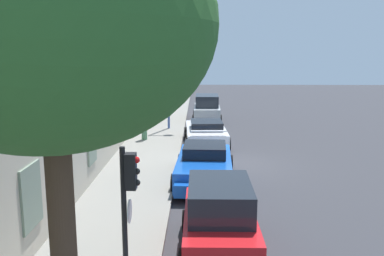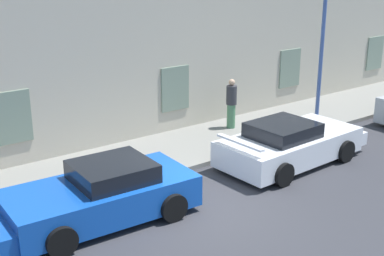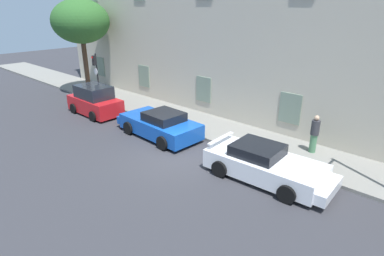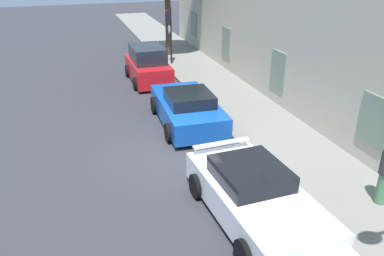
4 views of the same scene
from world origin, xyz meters
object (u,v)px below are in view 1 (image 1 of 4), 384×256
Objects in this scene: tree_near_kerb at (50,27)px; traffic_light at (128,200)px; sportscar_yellow_flank at (206,133)px; pedestrian_admiring at (144,123)px; sportscar_red_lead at (204,167)px; street_lamp at (175,61)px; hatchback_parked at (219,221)px; hatchback_distant at (207,109)px.

tree_near_kerb reaches higher than traffic_light.
sportscar_yellow_flank is 3.32m from pedestrian_admiring.
sportscar_yellow_flank is 17.24m from tree_near_kerb.
traffic_light is at bearing -13.00° from tree_near_kerb.
sportscar_red_lead is 6.45m from sportscar_yellow_flank.
pedestrian_admiring is (6.83, 3.11, 0.42)m from sportscar_red_lead.
street_lamp reaches higher than sportscar_yellow_flank.
sportscar_yellow_flank is at bearing 0.69° from hatchback_parked.
street_lamp is at bearing 9.13° from sportscar_red_lead.
hatchback_parked is 6.76m from tree_near_kerb.
hatchback_parked is 12.72m from pedestrian_admiring.
street_lamp is (3.61, 1.77, 3.61)m from sportscar_yellow_flank.
hatchback_distant is 1.26× the size of traffic_light.
pedestrian_admiring reaches higher than sportscar_yellow_flank.
sportscar_yellow_flank is 2.85× the size of pedestrian_admiring.
tree_near_kerb is 1.12× the size of street_lamp.
sportscar_red_lead is at bearing 178.62° from sportscar_yellow_flank.
hatchback_parked is 0.56× the size of tree_near_kerb.
sportscar_yellow_flank is at bearing -6.51° from traffic_light.
street_lamp reaches higher than hatchback_parked.
hatchback_distant is (6.86, -0.20, 0.24)m from sportscar_yellow_flank.
traffic_light is at bearing 169.37° from sportscar_red_lead.
traffic_light is at bearing -179.58° from street_lamp.
sportscar_yellow_flank is 11.88m from hatchback_parked.
street_lamp is (10.05, 1.62, 3.60)m from sportscar_red_lead.
sportscar_red_lead is at bearing -11.13° from tree_near_kerb.
traffic_light reaches higher than sportscar_yellow_flank.
tree_near_kerb is (-10.03, 1.97, 4.61)m from sportscar_red_lead.
hatchback_parked is at bearing 179.84° from hatchback_distant.
tree_near_kerb is 17.41m from pedestrian_admiring.
tree_near_kerb reaches higher than hatchback_parked.
pedestrian_admiring is (0.38, 3.27, 0.43)m from sportscar_yellow_flank.
hatchback_distant is (13.31, -0.35, 0.23)m from sportscar_red_lead.
traffic_light is at bearing -173.69° from pedestrian_admiring.
street_lamp is (-3.26, 1.97, 3.37)m from hatchback_distant.
pedestrian_admiring reaches higher than hatchback_distant.
pedestrian_admiring is (14.73, 1.63, -1.24)m from traffic_light.
tree_near_kerb is 2.13× the size of traffic_light.
hatchback_distant is at bearing -31.12° from street_lamp.
tree_near_kerb is at bearing 178.98° from street_lamp.
sportscar_red_lead is 0.73× the size of tree_near_kerb.
sportscar_red_lead is 7.51m from pedestrian_admiring.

